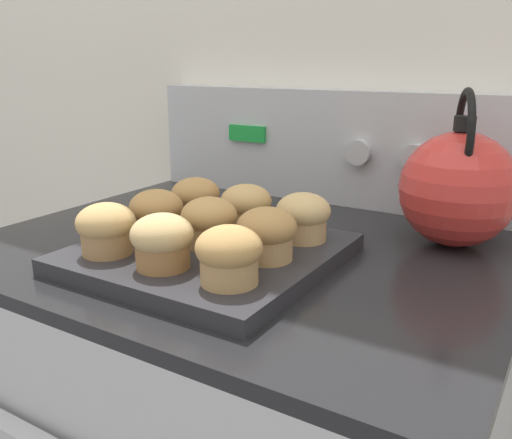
{
  "coord_description": "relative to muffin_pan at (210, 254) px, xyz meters",
  "views": [
    {
      "loc": [
        0.4,
        -0.31,
        1.14
      ],
      "look_at": [
        0.05,
        0.26,
        0.94
      ],
      "focal_mm": 38.0,
      "sensor_mm": 36.0,
      "label": 1
    }
  ],
  "objects": [
    {
      "name": "control_panel",
      "position": [
        0.0,
        0.38,
        0.09
      ],
      "size": [
        0.72,
        0.07,
        0.2
      ],
      "color": "#B7BABF",
      "rests_on": "stove_range"
    },
    {
      "name": "muffin_r0_c2",
      "position": [
        0.09,
        -0.09,
        0.04
      ],
      "size": [
        0.07,
        0.07,
        0.06
      ],
      "color": "tan",
      "rests_on": "muffin_pan"
    },
    {
      "name": "muffin_r0_c0",
      "position": [
        -0.09,
        -0.09,
        0.04
      ],
      "size": [
        0.07,
        0.07,
        0.06
      ],
      "color": "#A37A4C",
      "rests_on": "muffin_pan"
    },
    {
      "name": "muffin_pan",
      "position": [
        0.0,
        0.0,
        0.0
      ],
      "size": [
        0.31,
        0.31,
        0.02
      ],
      "color": "#28282D",
      "rests_on": "stove_range"
    },
    {
      "name": "muffin_r2_c0",
      "position": [
        -0.09,
        0.09,
        0.04
      ],
      "size": [
        0.07,
        0.07,
        0.06
      ],
      "color": "#A37A4C",
      "rests_on": "muffin_pan"
    },
    {
      "name": "muffin_r1_c2",
      "position": [
        0.09,
        -0.0,
        0.04
      ],
      "size": [
        0.07,
        0.07,
        0.06
      ],
      "color": "tan",
      "rests_on": "muffin_pan"
    },
    {
      "name": "muffin_r1_c1",
      "position": [
        -0.0,
        0.0,
        0.04
      ],
      "size": [
        0.07,
        0.07,
        0.06
      ],
      "color": "tan",
      "rests_on": "muffin_pan"
    },
    {
      "name": "muffin_r2_c2",
      "position": [
        0.09,
        0.09,
        0.04
      ],
      "size": [
        0.07,
        0.07,
        0.06
      ],
      "color": "tan",
      "rests_on": "muffin_pan"
    },
    {
      "name": "muffin_r1_c0",
      "position": [
        -0.09,
        -0.0,
        0.04
      ],
      "size": [
        0.07,
        0.07,
        0.06
      ],
      "color": "tan",
      "rests_on": "muffin_pan"
    },
    {
      "name": "muffin_r0_c1",
      "position": [
        0.0,
        -0.09,
        0.04
      ],
      "size": [
        0.07,
        0.07,
        0.06
      ],
      "color": "olive",
      "rests_on": "muffin_pan"
    },
    {
      "name": "tea_kettle",
      "position": [
        0.25,
        0.24,
        0.07
      ],
      "size": [
        0.16,
        0.2,
        0.22
      ],
      "color": "red",
      "rests_on": "stove_range"
    },
    {
      "name": "muffin_r2_c1",
      "position": [
        -0.0,
        0.09,
        0.04
      ],
      "size": [
        0.07,
        0.07,
        0.06
      ],
      "color": "tan",
      "rests_on": "muffin_pan"
    },
    {
      "name": "wall_back",
      "position": [
        -0.0,
        0.43,
        0.31
      ],
      "size": [
        8.0,
        0.05,
        2.4
      ],
      "color": "silver",
      "rests_on": "ground_plane"
    }
  ]
}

